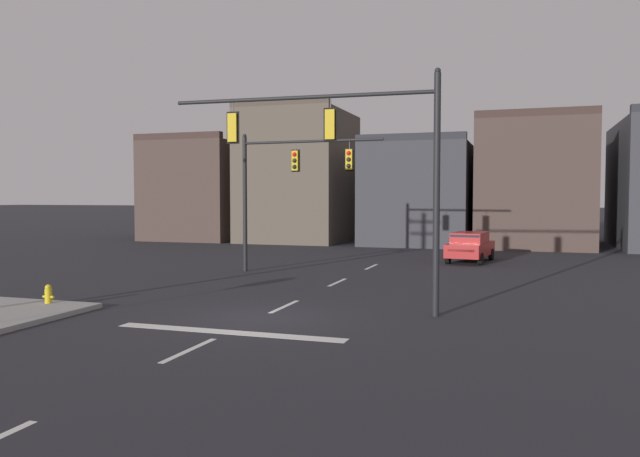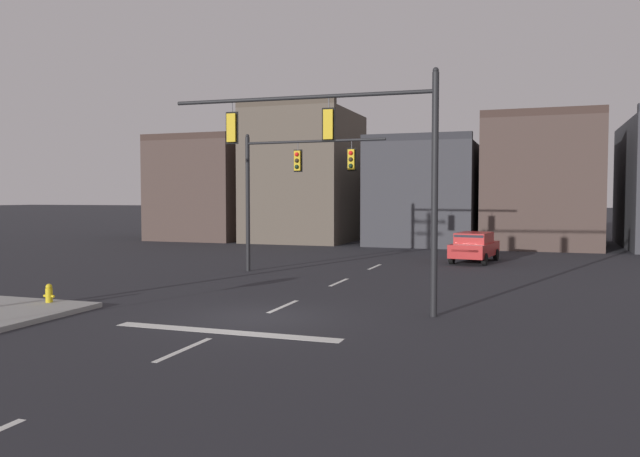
{
  "view_description": "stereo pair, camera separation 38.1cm",
  "coord_description": "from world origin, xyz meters",
  "px_view_note": "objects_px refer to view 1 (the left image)",
  "views": [
    {
      "loc": [
        7.28,
        -16.58,
        3.53
      ],
      "look_at": [
        0.38,
        4.5,
        2.4
      ],
      "focal_mm": 35.15,
      "sensor_mm": 36.0,
      "label": 1
    },
    {
      "loc": [
        7.64,
        -16.46,
        3.53
      ],
      "look_at": [
        0.38,
        4.5,
        2.4
      ],
      "focal_mm": 35.15,
      "sensor_mm": 36.0,
      "label": 2
    }
  ],
  "objects_px": {
    "signal_mast_far_side": "(284,177)",
    "fire_hydrant": "(48,298)",
    "signal_mast_near_side": "(356,151)",
    "car_lot_nearside": "(470,246)"
  },
  "relations": [
    {
      "from": "signal_mast_far_side",
      "to": "fire_hydrant",
      "type": "height_order",
      "value": "signal_mast_far_side"
    },
    {
      "from": "signal_mast_near_side",
      "to": "fire_hydrant",
      "type": "xyz_separation_m",
      "value": [
        -9.45,
        -2.34,
        -4.57
      ]
    },
    {
      "from": "car_lot_nearside",
      "to": "signal_mast_far_side",
      "type": "bearing_deg",
      "value": -135.52
    },
    {
      "from": "fire_hydrant",
      "to": "signal_mast_far_side",
      "type": "bearing_deg",
      "value": 70.76
    },
    {
      "from": "car_lot_nearside",
      "to": "fire_hydrant",
      "type": "relative_size",
      "value": 6.16
    },
    {
      "from": "signal_mast_near_side",
      "to": "car_lot_nearside",
      "type": "xyz_separation_m",
      "value": [
        2.11,
        16.12,
        -4.04
      ]
    },
    {
      "from": "signal_mast_far_side",
      "to": "signal_mast_near_side",
      "type": "bearing_deg",
      "value": -56.15
    },
    {
      "from": "signal_mast_near_side",
      "to": "car_lot_nearside",
      "type": "relative_size",
      "value": 1.83
    },
    {
      "from": "signal_mast_far_side",
      "to": "fire_hydrant",
      "type": "xyz_separation_m",
      "value": [
        -3.77,
        -10.81,
        -4.09
      ]
    },
    {
      "from": "signal_mast_far_side",
      "to": "car_lot_nearside",
      "type": "distance_m",
      "value": 11.48
    }
  ]
}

